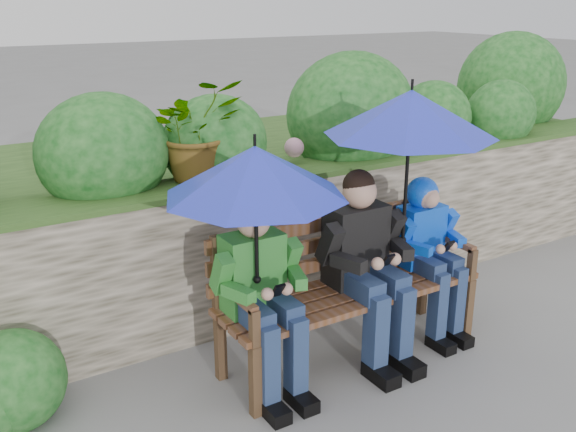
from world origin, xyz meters
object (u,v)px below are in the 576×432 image
boy_left (262,289)px  boy_middle (366,258)px  park_bench (345,278)px  boy_right (429,243)px  umbrella_left (255,172)px  umbrella_right (410,113)px

boy_left → boy_middle: size_ratio=0.95×
park_bench → boy_left: (-0.63, -0.08, 0.12)m
park_bench → boy_right: (0.63, -0.06, 0.13)m
boy_middle → umbrella_left: bearing=-178.8°
umbrella_right → boy_left: bearing=179.0°
park_bench → boy_middle: boy_middle is taller
umbrella_left → boy_left: bearing=29.7°
boy_left → umbrella_left: bearing=-150.3°
boy_left → umbrella_left: size_ratio=1.15×
boy_left → umbrella_left: 0.68m
boy_right → umbrella_right: (-0.26, -0.04, 0.87)m
umbrella_left → umbrella_right: umbrella_right is taller
boy_right → park_bench: bearing=174.5°
umbrella_left → umbrella_right: bearing=0.2°
boy_left → boy_right: boy_left is taller
boy_right → umbrella_right: umbrella_right is taller
umbrella_left → boy_right: bearing=1.8°
boy_left → umbrella_left: umbrella_left is taller
boy_middle → boy_left: bearing=179.5°
boy_middle → park_bench: bearing=136.8°
park_bench → umbrella_right: size_ratio=1.66×
boy_middle → umbrella_right: bearing=-2.4°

